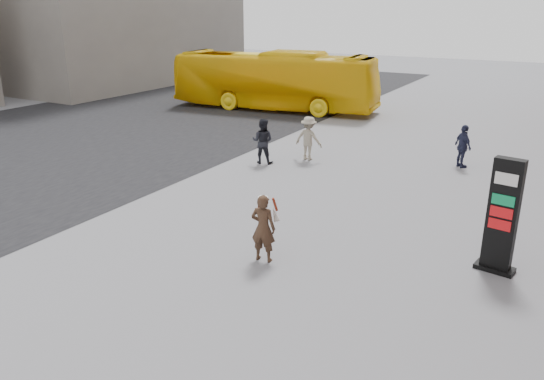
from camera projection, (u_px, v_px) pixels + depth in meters
The scene contains 9 objects.
ground at pixel (260, 258), 11.78m from camera, with size 100.00×100.00×0.00m, color #9E9EA3.
road at pixel (54, 140), 21.99m from camera, with size 16.00×60.00×0.01m, color black.
bg_building_far at pixel (116, 10), 37.79m from camera, with size 10.00×18.00×10.00m, color gray.
info_pylon at pixel (502, 216), 10.83m from camera, with size 0.84×0.51×2.46m.
woman at pixel (263, 227), 11.43m from camera, with size 0.63×0.58×1.53m.
bus at pixel (274, 81), 28.11m from camera, with size 2.57×11.00×3.06m, color yellow.
pedestrian_a at pixel (263, 141), 18.62m from camera, with size 0.77×0.60×1.59m, color black.
pedestrian_b at pixel (309, 138), 19.03m from camera, with size 1.02×0.59×1.58m, color #A0957E.
pedestrian_c at pixel (463, 146), 18.12m from camera, with size 0.87×0.36×1.49m, color #272A45.
Camera 1 is at (5.53, -9.08, 5.31)m, focal length 35.00 mm.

